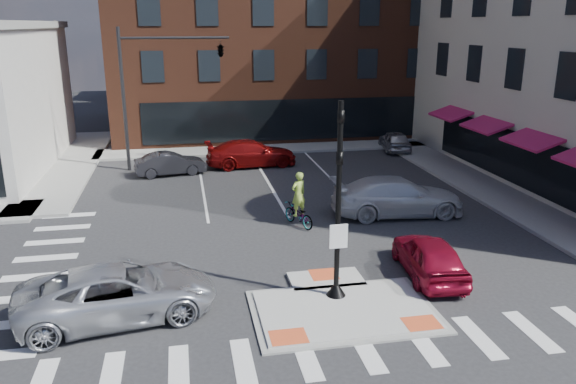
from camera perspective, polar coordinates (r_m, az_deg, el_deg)
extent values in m
plane|color=#28282B|center=(17.39, 5.24, -11.30)|extent=(120.00, 120.00, 0.00)
cube|color=gray|center=(16.95, 5.71, -11.99)|extent=(5.40, 3.60, 0.06)
cube|color=#A8A8A3|center=(16.94, 5.71, -11.90)|extent=(5.00, 3.20, 0.12)
cube|color=#A8A8A3|center=(18.74, 3.88, -8.90)|extent=(2.40, 1.40, 0.12)
cube|color=#E25227|center=(15.50, 0.04, -14.48)|extent=(1.00, 0.80, 0.01)
cube|color=#E25227|center=(16.54, 13.42, -12.81)|extent=(1.00, 0.80, 0.01)
cube|color=#E25227|center=(18.97, 3.66, -8.35)|extent=(0.90, 0.90, 0.01)
cube|color=gray|center=(36.24, -21.08, 2.73)|extent=(3.00, 20.00, 0.15)
cube|color=gray|center=(30.12, 19.94, 0.15)|extent=(3.00, 24.00, 0.15)
cube|color=gray|center=(38.31, 0.52, 4.57)|extent=(26.00, 3.00, 0.15)
cube|color=#53291A|center=(47.30, -1.94, 15.94)|extent=(24.00, 18.00, 15.00)
cube|color=black|center=(38.95, 0.24, 7.35)|extent=(20.00, 0.12, 2.80)
cube|color=black|center=(30.36, 22.20, 3.21)|extent=(0.12, 16.00, 2.60)
cube|color=#C61A5B|center=(29.73, 21.34, 5.71)|extent=(1.46, 3.00, 0.58)
cube|color=#C61A5B|center=(34.87, 16.18, 7.67)|extent=(1.46, 3.00, 0.58)
cube|color=slate|center=(66.79, -10.83, 13.75)|extent=(10.00, 12.00, 10.00)
cube|color=brown|center=(70.04, 0.17, 14.98)|extent=(12.00, 12.00, 12.00)
cone|color=black|center=(17.57, 4.90, -9.71)|extent=(0.60, 0.60, 0.45)
cylinder|color=black|center=(16.50, 5.15, -0.80)|extent=(0.16, 0.16, 5.80)
cube|color=white|center=(16.76, 5.16, -4.51)|extent=(0.55, 0.04, 0.75)
imported|color=black|center=(16.00, 5.34, 6.39)|extent=(0.18, 0.22, 1.10)
imported|color=black|center=(16.26, 5.23, 2.22)|extent=(0.18, 0.22, 1.10)
cylinder|color=black|center=(33.12, -16.34, 8.87)|extent=(0.20, 0.20, 8.00)
cylinder|color=black|center=(32.72, -11.43, 15.10)|extent=(6.00, 0.14, 0.14)
imported|color=black|center=(32.83, -6.87, 14.26)|extent=(0.48, 2.24, 0.90)
imported|color=silver|center=(17.00, -16.86, -9.76)|extent=(5.94, 3.45, 1.55)
imported|color=maroon|center=(19.45, 14.14, -6.33)|extent=(2.05, 4.26, 1.40)
imported|color=silver|center=(25.21, 11.06, -0.44)|extent=(5.93, 2.73, 1.68)
imported|color=#28282D|center=(32.10, -11.88, 2.83)|extent=(4.04, 1.98, 1.27)
imported|color=#AEAFB5|center=(38.14, 10.79, 5.13)|extent=(2.12, 4.12, 1.34)
imported|color=maroon|center=(33.42, -3.75, 3.95)|extent=(5.47, 2.54, 1.55)
imported|color=#3F3F44|center=(23.48, 1.06, -2.31)|extent=(1.38, 1.98, 0.98)
imported|color=#9ABE43|center=(23.20, 1.08, -0.21)|extent=(0.81, 0.70, 1.88)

